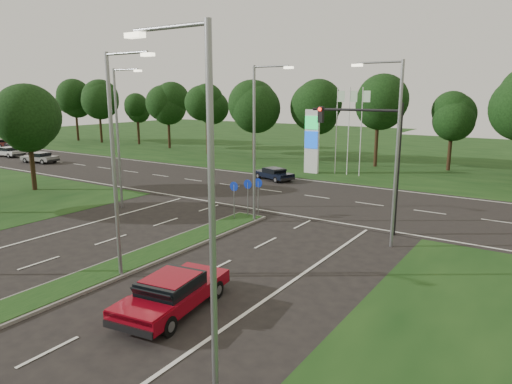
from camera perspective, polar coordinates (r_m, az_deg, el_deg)
The scene contains 18 objects.
verge_far at distance 63.09m, azimuth 19.27°, elevation 4.76°, with size 160.00×50.00×0.02m, color #133411.
cross_road at distance 34.28m, azimuth 6.10°, elevation -0.42°, with size 160.00×12.00×0.02m, color black.
median_kerb at distance 19.61m, azimuth -22.59°, elevation -10.98°, with size 2.00×26.00×0.12m, color slate.
streetlight_median_near at distance 18.67m, azimuth -17.04°, elevation 4.32°, with size 2.53×0.22×9.00m.
streetlight_median_far at distance 26.14m, azimuth 0.14°, elevation 6.98°, with size 2.53×0.22×9.00m.
streetlight_left_far at distance 30.87m, azimuth -16.69°, elevation 7.28°, with size 2.53×0.22×9.00m.
streetlight_right_far at distance 22.83m, azimuth 16.80°, elevation 5.69°, with size 2.53×0.22×9.00m.
streetlight_right_near at distance 10.40m, azimuth -6.41°, elevation -1.18°, with size 2.53×0.22×9.00m.
traffic_signal at distance 25.25m, azimuth 14.57°, elevation 5.43°, with size 5.10×0.42×7.00m.
median_signs at distance 27.53m, azimuth -1.15°, elevation 0.16°, with size 1.16×1.76×2.38m.
gas_pylon at distance 43.45m, azimuth 7.29°, elevation 6.49°, with size 5.80×1.26×8.00m.
tree_left_far at distance 38.63m, azimuth -26.19°, elevation 8.98°, with size 5.20×5.20×8.86m.
treeline_far at distance 48.15m, azimuth 15.36°, elevation 11.05°, with size 6.00×6.00×9.90m.
red_sedan at distance 16.53m, azimuth -10.39°, elevation -12.20°, with size 2.59×4.94×1.30m.
navy_sedan at distance 40.06m, azimuth 2.21°, elevation 2.32°, with size 4.22×2.85×1.07m.
far_car_a at distance 55.26m, azimuth -25.42°, elevation 3.94°, with size 4.25×2.38×1.16m.
far_car_b at distance 62.41m, azimuth -28.54°, elevation 4.47°, with size 4.18×2.00×1.18m.
far_car_c at distance 70.56m, azimuth -27.92°, elevation 5.23°, with size 4.08×2.46×1.10m.
Camera 1 is at (15.32, -5.74, 7.48)m, focal length 32.00 mm.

